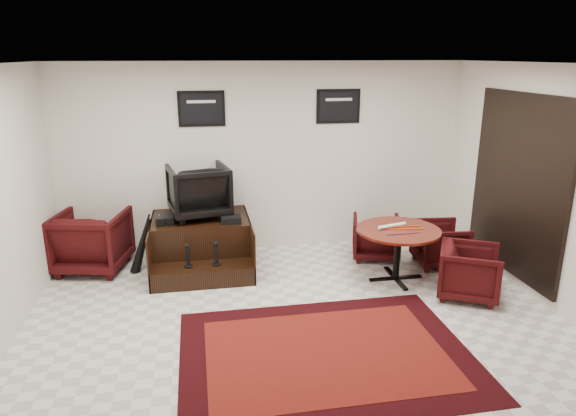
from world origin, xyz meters
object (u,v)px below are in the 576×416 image
at_px(shine_podium, 201,244).
at_px(table_chair_corner, 470,269).
at_px(table_chair_back, 376,235).
at_px(shine_chair, 199,188).
at_px(meeting_table, 398,235).
at_px(armchair_side, 92,238).
at_px(table_chair_window, 441,242).

xyz_separation_m(shine_podium, table_chair_corner, (3.22, -1.56, 0.04)).
distance_m(table_chair_back, table_chair_corner, 1.59).
xyz_separation_m(shine_podium, shine_chair, (-0.00, 0.14, 0.78)).
relative_size(shine_podium, shine_chair, 1.72).
bearing_deg(meeting_table, armchair_side, 164.93).
bearing_deg(armchair_side, shine_chair, -168.23).
xyz_separation_m(shine_chair, table_chair_corner, (3.22, -1.70, -0.74)).
height_order(table_chair_window, table_chair_corner, table_chair_corner).
bearing_deg(armchair_side, meeting_table, 177.36).
bearing_deg(shine_chair, table_chair_window, 157.92).
relative_size(shine_podium, table_chair_back, 2.04).
xyz_separation_m(armchair_side, table_chair_window, (4.82, -0.71, -0.12)).
bearing_deg(shine_chair, armchair_side, -11.07).
bearing_deg(meeting_table, shine_podium, 159.98).
distance_m(armchair_side, table_chair_back, 4.03).
relative_size(shine_podium, table_chair_window, 2.04).
bearing_deg(armchair_side, shine_podium, -173.69).
relative_size(table_chair_window, table_chair_corner, 0.95).
bearing_deg(shine_podium, meeting_table, -20.02).
bearing_deg(table_chair_window, shine_chair, 83.97).
distance_m(shine_podium, table_chair_window, 3.38).
bearing_deg(shine_chair, meeting_table, 146.80).
bearing_deg(table_chair_corner, armchair_side, 98.18).
bearing_deg(shine_chair, table_chair_corner, 141.81).
relative_size(shine_chair, armchair_side, 0.88).
relative_size(shine_podium, meeting_table, 1.28).
height_order(table_chair_back, table_chair_corner, table_chair_corner).
bearing_deg(table_chair_back, shine_podium, 13.23).
distance_m(shine_podium, table_chair_corner, 3.58).
xyz_separation_m(table_chair_back, table_chair_corner, (0.69, -1.43, 0.02)).
relative_size(shine_chair, meeting_table, 0.75).
distance_m(shine_chair, table_chair_window, 3.49).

